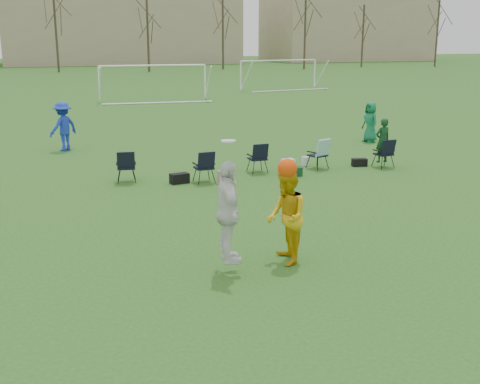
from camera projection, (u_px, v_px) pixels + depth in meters
name	position (u px, v px, depth m)	size (l,w,h in m)	color
ground	(296.00, 271.00, 11.24)	(260.00, 260.00, 0.00)	#26571B
fielder_blue	(63.00, 126.00, 23.05)	(1.21, 0.70, 1.87)	#1834B8
fielder_green_far	(370.00, 122.00, 25.01)	(0.81, 0.53, 1.66)	#136B44
center_contest	(261.00, 214.00, 11.15)	(1.94, 1.28, 2.49)	white
sideline_setup	(279.00, 158.00, 19.28)	(9.16, 1.84, 1.64)	#103C1C
goal_mid	(153.00, 73.00, 41.25)	(7.40, 0.63, 2.46)	white
goal_right	(279.00, 66.00, 50.64)	(7.35, 1.14, 2.46)	white
tree_line	(59.00, 31.00, 73.74)	(110.28, 3.28, 11.40)	#382B21
building_row	(89.00, 27.00, 99.49)	(126.00, 16.00, 13.00)	tan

